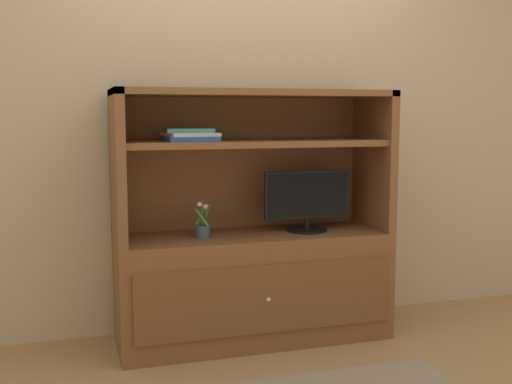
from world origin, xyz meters
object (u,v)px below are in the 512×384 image
object	(u,v)px
media_console	(253,259)
magazine_stack	(190,135)
tv_monitor	(307,200)
potted_plant	(203,228)

from	to	relation	value
media_console	magazine_stack	bearing A→B (deg)	-178.93
tv_monitor	magazine_stack	distance (m)	0.80
tv_monitor	potted_plant	size ratio (longest dim) A/B	2.46
tv_monitor	potted_plant	bearing A→B (deg)	-179.41
tv_monitor	magazine_stack	world-z (taller)	magazine_stack
media_console	magazine_stack	distance (m)	0.82
media_console	tv_monitor	bearing A→B (deg)	-3.08
potted_plant	media_console	bearing A→B (deg)	4.54
media_console	tv_monitor	xyz separation A→B (m)	(0.33, -0.02, 0.34)
media_console	tv_monitor	world-z (taller)	media_console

